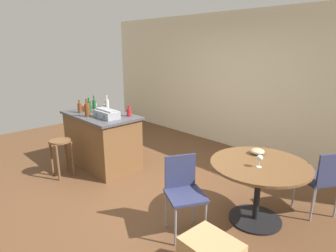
{
  "coord_description": "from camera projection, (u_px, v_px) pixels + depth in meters",
  "views": [
    {
      "loc": [
        3.04,
        -2.44,
        2.04
      ],
      "look_at": [
        0.35,
        0.14,
        0.99
      ],
      "focal_mm": 30.43,
      "sensor_mm": 36.0,
      "label": 1
    }
  ],
  "objects": [
    {
      "name": "folding_chair_far",
      "position": [
        322.0,
        178.0,
        3.45
      ],
      "size": [
        0.55,
        0.55,
        0.86
      ],
      "color": "navy",
      "rests_on": "ground_plane"
    },
    {
      "name": "cup_1",
      "position": [
        95.0,
        106.0,
        5.32
      ],
      "size": [
        0.12,
        0.08,
        0.08
      ],
      "color": "tan",
      "rests_on": "kitchen_island"
    },
    {
      "name": "cup_3",
      "position": [
        106.0,
        107.0,
        5.15
      ],
      "size": [
        0.11,
        0.08,
        0.1
      ],
      "color": "tan",
      "rests_on": "kitchen_island"
    },
    {
      "name": "bottle_4",
      "position": [
        94.0,
        106.0,
        4.94
      ],
      "size": [
        0.06,
        0.06,
        0.3
      ],
      "color": "#194C23",
      "rests_on": "kitchen_island"
    },
    {
      "name": "bottle_3",
      "position": [
        129.0,
        112.0,
        4.67
      ],
      "size": [
        0.08,
        0.08,
        0.19
      ],
      "color": "maroon",
      "rests_on": "kitchen_island"
    },
    {
      "name": "cup_0",
      "position": [
        106.0,
        111.0,
        4.89
      ],
      "size": [
        0.11,
        0.08,
        0.08
      ],
      "color": "#4C7099",
      "rests_on": "kitchen_island"
    },
    {
      "name": "folding_chair_near",
      "position": [
        184.0,
        189.0,
        3.15
      ],
      "size": [
        0.54,
        0.54,
        0.87
      ],
      "color": "navy",
      "rests_on": "ground_plane"
    },
    {
      "name": "wooden_stool",
      "position": [
        61.0,
        150.0,
        4.53
      ],
      "size": [
        0.33,
        0.33,
        0.61
      ],
      "color": "brown",
      "rests_on": "ground_plane"
    },
    {
      "name": "toolbox",
      "position": [
        107.0,
        114.0,
        4.56
      ],
      "size": [
        0.44,
        0.25,
        0.15
      ],
      "color": "gray",
      "rests_on": "kitchen_island"
    },
    {
      "name": "kitchen_island",
      "position": [
        102.0,
        140.0,
        4.96
      ],
      "size": [
        1.41,
        0.8,
        0.93
      ],
      "color": "brown",
      "rests_on": "ground_plane"
    },
    {
      "name": "bottle_0",
      "position": [
        107.0,
        105.0,
        5.03
      ],
      "size": [
        0.07,
        0.07,
        0.28
      ],
      "color": "#B7B2AD",
      "rests_on": "kitchen_island"
    },
    {
      "name": "cup_2",
      "position": [
        84.0,
        108.0,
        5.15
      ],
      "size": [
        0.12,
        0.08,
        0.08
      ],
      "color": "#DB6651",
      "rests_on": "kitchen_island"
    },
    {
      "name": "bottle_2",
      "position": [
        89.0,
        106.0,
        5.07
      ],
      "size": [
        0.08,
        0.08,
        0.23
      ],
      "color": "#194C23",
      "rests_on": "kitchen_island"
    },
    {
      "name": "wine_glass",
      "position": [
        260.0,
        158.0,
        3.14
      ],
      "size": [
        0.07,
        0.07,
        0.14
      ],
      "color": "silver",
      "rests_on": "dining_table"
    },
    {
      "name": "dining_table",
      "position": [
        259.0,
        177.0,
        3.32
      ],
      "size": [
        1.14,
        1.14,
        0.74
      ],
      "color": "black",
      "rests_on": "ground_plane"
    },
    {
      "name": "bottle_1",
      "position": [
        87.0,
        110.0,
        4.64
      ],
      "size": [
        0.08,
        0.08,
        0.3
      ],
      "color": "#603314",
      "rests_on": "kitchen_island"
    },
    {
      "name": "back_wall",
      "position": [
        243.0,
        82.0,
        5.61
      ],
      "size": [
        8.0,
        0.1,
        2.7
      ],
      "primitive_type": "cube",
      "color": "beige",
      "rests_on": "ground_plane"
    },
    {
      "name": "bottle_5",
      "position": [
        80.0,
        108.0,
        4.93
      ],
      "size": [
        0.07,
        0.07,
        0.22
      ],
      "color": "#603314",
      "rests_on": "kitchen_island"
    },
    {
      "name": "ground_plane",
      "position": [
        145.0,
        186.0,
        4.29
      ],
      "size": [
        8.8,
        8.8,
        0.0
      ],
      "primitive_type": "plane",
      "color": "brown"
    },
    {
      "name": "serving_bowl",
      "position": [
        257.0,
        151.0,
        3.54
      ],
      "size": [
        0.18,
        0.18,
        0.07
      ],
      "primitive_type": "ellipsoid",
      "color": "tan",
      "rests_on": "dining_table"
    }
  ]
}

